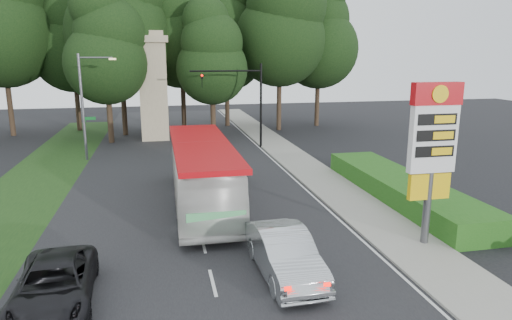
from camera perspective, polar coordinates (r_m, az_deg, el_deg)
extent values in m
plane|color=black|center=(16.34, -5.21, -15.91)|extent=(120.00, 120.00, 0.00)
cube|color=black|center=(27.43, -8.25, -3.83)|extent=(14.00, 80.00, 0.02)
cube|color=gray|center=(29.16, 8.66, -2.73)|extent=(3.00, 80.00, 0.12)
cube|color=#193814|center=(34.11, -25.10, -1.61)|extent=(5.00, 50.00, 0.02)
cube|color=#1E5115|center=(26.79, 17.75, -3.42)|extent=(3.00, 14.00, 1.20)
cylinder|color=#59595E|center=(20.46, 20.57, -5.75)|extent=(0.32, 0.32, 3.20)
cube|color=#E3B50B|center=(20.18, 20.80, -3.06)|extent=(1.80, 0.25, 1.10)
cube|color=silver|center=(19.75, 21.26, 2.53)|extent=(2.00, 0.35, 2.80)
cube|color=#AE090F|center=(19.53, 21.69, 7.73)|extent=(2.10, 0.40, 0.90)
cylinder|color=#E3B50B|center=(19.35, 22.05, 7.65)|extent=(0.70, 0.05, 0.70)
cube|color=black|center=(19.48, 21.76, 4.74)|extent=(1.70, 0.04, 0.45)
cube|color=black|center=(19.57, 21.60, 2.86)|extent=(1.70, 0.04, 0.45)
cube|color=black|center=(19.69, 21.44, 1.00)|extent=(1.70, 0.04, 0.45)
cylinder|color=black|center=(39.41, 0.62, 6.74)|extent=(0.20, 0.20, 7.20)
cylinder|color=black|center=(38.65, -3.80, 11.05)|extent=(6.00, 0.14, 0.14)
imported|color=black|center=(38.43, -6.79, 10.61)|extent=(0.18, 0.22, 1.10)
sphere|color=#FF0C05|center=(38.28, -6.77, 10.45)|extent=(0.18, 0.18, 0.18)
cylinder|color=#59595E|center=(36.87, -20.85, 6.09)|extent=(0.20, 0.20, 8.00)
cylinder|color=#59595E|center=(36.50, -19.43, 11.98)|extent=(2.40, 0.12, 0.12)
cube|color=#FFE599|center=(36.37, -17.50, 11.95)|extent=(0.50, 0.22, 0.14)
cube|color=#0C591E|center=(36.90, -20.06, 4.91)|extent=(0.85, 0.04, 0.22)
cube|color=#0C591E|center=(37.44, -20.62, 4.51)|extent=(0.04, 0.85, 0.22)
cube|color=gray|center=(44.36, -12.67, 8.30)|extent=(2.50, 2.50, 9.00)
cube|color=gray|center=(44.25, -12.99, 14.50)|extent=(3.00, 3.00, 0.60)
cube|color=gray|center=(44.27, -13.02, 15.14)|extent=(2.20, 2.20, 0.50)
cylinder|color=#2D2116|center=(51.52, -28.40, 6.16)|extent=(0.50, 0.50, 6.30)
sphere|color=black|center=(51.33, -29.20, 13.34)|extent=(9.80, 9.80, 9.80)
cylinder|color=#2D2116|center=(52.18, -21.39, 6.40)|extent=(0.50, 0.50, 5.40)
sphere|color=black|center=(51.92, -21.90, 12.48)|extent=(8.40, 8.40, 8.40)
sphere|color=black|center=(52.03, -22.19, 15.77)|extent=(7.20, 7.20, 7.20)
cylinder|color=#2D2116|center=(47.58, -16.21, 6.87)|extent=(0.50, 0.50, 6.48)
sphere|color=black|center=(47.40, -16.73, 14.89)|extent=(10.08, 10.08, 10.08)
cylinder|color=#2D2116|center=(49.54, -9.05, 7.13)|extent=(0.50, 0.50, 5.94)
sphere|color=black|center=(49.31, -9.31, 14.20)|extent=(9.24, 9.24, 9.24)
sphere|color=black|center=(49.50, -9.46, 18.02)|extent=(7.92, 7.92, 7.92)
cylinder|color=#2D2116|center=(52.05, -3.62, 7.14)|extent=(0.50, 0.50, 5.22)
sphere|color=black|center=(51.78, -3.71, 13.06)|extent=(8.12, 8.12, 8.12)
sphere|color=black|center=(51.87, -3.76, 16.26)|extent=(6.96, 6.96, 6.96)
sphere|color=black|center=(52.07, -3.80, 18.97)|extent=(5.22, 5.22, 5.22)
cylinder|color=#2D2116|center=(49.11, 2.90, 7.33)|extent=(0.50, 0.50, 6.12)
sphere|color=black|center=(48.89, 2.98, 14.68)|extent=(9.52, 9.52, 9.52)
sphere|color=black|center=(49.11, 3.03, 18.65)|extent=(8.16, 8.16, 8.16)
cylinder|color=#2D2116|center=(52.52, 7.65, 7.30)|extent=(0.50, 0.50, 5.58)
sphere|color=black|center=(52.27, 7.84, 13.57)|extent=(8.68, 8.68, 8.68)
sphere|color=black|center=(52.40, 7.95, 16.96)|extent=(7.44, 7.44, 7.44)
cylinder|color=#2D2116|center=(43.81, -17.79, 5.09)|extent=(0.50, 0.50, 4.68)
sphere|color=black|center=(43.46, -18.24, 11.38)|extent=(7.28, 7.28, 7.28)
sphere|color=black|center=(43.50, -18.49, 14.80)|extent=(6.24, 6.24, 6.24)
sphere|color=black|center=(43.65, -18.70, 17.69)|extent=(4.68, 4.68, 4.68)
cylinder|color=#2D2116|center=(44.39, -5.38, 5.52)|extent=(0.50, 0.50, 4.32)
sphere|color=black|center=(44.04, -5.51, 11.26)|extent=(6.72, 6.72, 6.72)
sphere|color=black|center=(44.04, -5.58, 14.38)|extent=(5.76, 5.76, 5.76)
sphere|color=black|center=(44.13, -5.64, 17.02)|extent=(4.32, 4.32, 4.32)
imported|color=silver|center=(24.34, -6.75, -1.78)|extent=(3.06, 12.36, 3.43)
imported|color=#B7BBBF|center=(16.92, 3.59, -11.58)|extent=(2.00, 5.25, 1.71)
imported|color=black|center=(16.43, -23.88, -14.06)|extent=(2.66, 5.29, 1.44)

